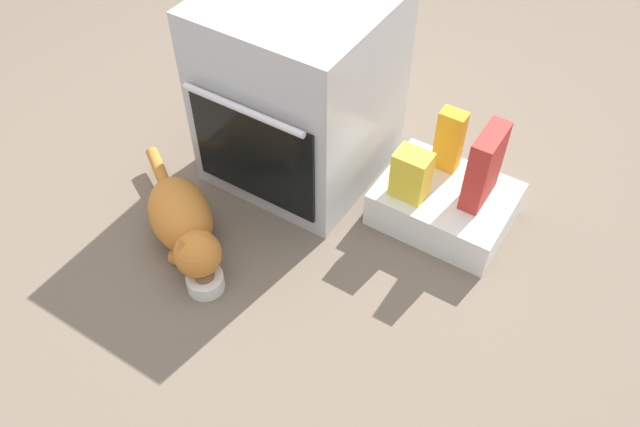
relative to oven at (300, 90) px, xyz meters
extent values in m
plane|color=#6B5B4C|center=(0.07, -0.42, -0.35)|extent=(8.00, 8.00, 0.00)
cube|color=#B7BABF|center=(0.00, 0.00, 0.00)|extent=(0.58, 0.58, 0.71)
cube|color=black|center=(0.00, -0.29, -0.09)|extent=(0.49, 0.01, 0.39)
cylinder|color=silver|center=(0.00, -0.32, 0.13)|extent=(0.46, 0.02, 0.02)
cube|color=white|center=(0.59, 0.03, -0.28)|extent=(0.46, 0.36, 0.15)
cylinder|color=white|center=(0.06, -0.67, -0.32)|extent=(0.12, 0.12, 0.06)
sphere|color=brown|center=(0.06, -0.67, -0.30)|extent=(0.07, 0.07, 0.07)
ellipsoid|color=#C6752D|center=(-0.14, -0.54, -0.23)|extent=(0.38, 0.35, 0.21)
sphere|color=#C6752D|center=(0.03, -0.65, -0.22)|extent=(0.16, 0.16, 0.16)
cone|color=#C6752D|center=(0.06, -0.62, -0.16)|extent=(0.05, 0.05, 0.07)
cone|color=#C6752D|center=(0.01, -0.69, -0.16)|extent=(0.05, 0.05, 0.07)
cylinder|color=#C6752D|center=(-0.36, -0.40, -0.29)|extent=(0.26, 0.19, 0.07)
sphere|color=#C6752D|center=(-0.02, -0.55, -0.32)|extent=(0.06, 0.06, 0.06)
sphere|color=#C6752D|center=(-0.09, -0.64, -0.32)|extent=(0.06, 0.06, 0.06)
cube|color=#B72D28|center=(0.69, 0.05, -0.07)|extent=(0.07, 0.18, 0.28)
cube|color=yellow|center=(0.48, -0.06, -0.12)|extent=(0.12, 0.09, 0.18)
cube|color=orange|center=(0.53, 0.13, -0.09)|extent=(0.09, 0.06, 0.24)
camera|label=1|loc=(1.05, -1.52, 1.37)|focal=35.85mm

